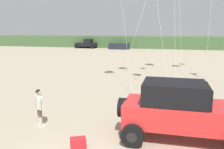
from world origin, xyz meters
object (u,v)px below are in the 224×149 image
jeep (181,110)px  person_watching (39,106)px  distant_pickup (87,44)px  distant_sedan (119,46)px  cooler_box (78,143)px

jeep → person_watching: bearing=-178.9°
distant_pickup → distant_sedan: distant_pickup is taller
person_watching → cooler_box: person_watching is taller
cooler_box → distant_pickup: 45.57m
jeep → distant_sedan: jeep is taller
jeep → distant_pickup: (-18.68, 41.38, -0.26)m
jeep → cooler_box: 4.02m
jeep → person_watching: size_ratio=2.91×
distant_sedan → jeep: bearing=-75.1°
jeep → distant_sedan: (-11.15, 40.32, -0.60)m
jeep → distant_pickup: 45.40m
cooler_box → person_watching: bearing=121.1°
person_watching → distant_pickup: size_ratio=0.36×
cooler_box → distant_sedan: size_ratio=0.13×
person_watching → distant_sedan: bearing=97.4°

